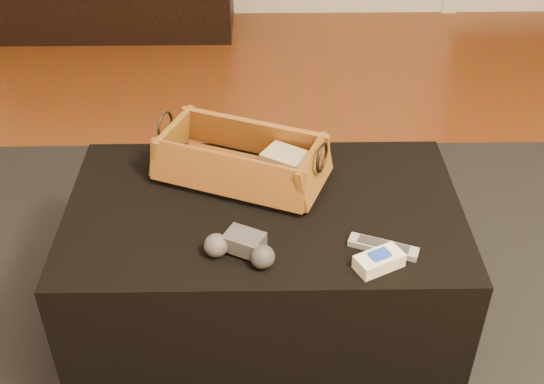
{
  "coord_description": "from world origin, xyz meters",
  "views": [
    {
      "loc": [
        -0.21,
        -1.0,
        1.48
      ],
      "look_at": [
        -0.19,
        0.34,
        0.49
      ],
      "focal_mm": 45.0,
      "sensor_mm": 36.0,
      "label": 1
    }
  ],
  "objects_px": {
    "ottoman": "(265,268)",
    "silver_remote": "(383,247)",
    "cream_gadget": "(379,261)",
    "tv_remote": "(231,170)",
    "wicker_basket": "(241,161)",
    "game_controller": "(241,247)"
  },
  "relations": [
    {
      "from": "silver_remote",
      "to": "cream_gadget",
      "type": "bearing_deg",
      "value": -107.96
    },
    {
      "from": "ottoman",
      "to": "silver_remote",
      "type": "distance_m",
      "value": 0.39
    },
    {
      "from": "wicker_basket",
      "to": "tv_remote",
      "type": "bearing_deg",
      "value": -165.07
    },
    {
      "from": "silver_remote",
      "to": "cream_gadget",
      "type": "distance_m",
      "value": 0.06
    },
    {
      "from": "wicker_basket",
      "to": "cream_gadget",
      "type": "distance_m",
      "value": 0.48
    },
    {
      "from": "game_controller",
      "to": "cream_gadget",
      "type": "relative_size",
      "value": 1.46
    },
    {
      "from": "silver_remote",
      "to": "game_controller",
      "type": "bearing_deg",
      "value": -176.64
    },
    {
      "from": "ottoman",
      "to": "tv_remote",
      "type": "bearing_deg",
      "value": 125.08
    },
    {
      "from": "ottoman",
      "to": "game_controller",
      "type": "height_order",
      "value": "game_controller"
    },
    {
      "from": "game_controller",
      "to": "cream_gadget",
      "type": "bearing_deg",
      "value": -7.28
    },
    {
      "from": "wicker_basket",
      "to": "cream_gadget",
      "type": "relative_size",
      "value": 4.02
    },
    {
      "from": "tv_remote",
      "to": "silver_remote",
      "type": "bearing_deg",
      "value": -22.75
    },
    {
      "from": "game_controller",
      "to": "tv_remote",
      "type": "bearing_deg",
      "value": 96.01
    },
    {
      "from": "tv_remote",
      "to": "wicker_basket",
      "type": "bearing_deg",
      "value": 30.87
    },
    {
      "from": "tv_remote",
      "to": "cream_gadget",
      "type": "xyz_separation_m",
      "value": [
        0.34,
        -0.35,
        -0.01
      ]
    },
    {
      "from": "game_controller",
      "to": "silver_remote",
      "type": "height_order",
      "value": "game_controller"
    },
    {
      "from": "tv_remote",
      "to": "wicker_basket",
      "type": "distance_m",
      "value": 0.04
    },
    {
      "from": "ottoman",
      "to": "game_controller",
      "type": "distance_m",
      "value": 0.31
    },
    {
      "from": "tv_remote",
      "to": "silver_remote",
      "type": "distance_m",
      "value": 0.46
    },
    {
      "from": "cream_gadget",
      "to": "silver_remote",
      "type": "bearing_deg",
      "value": 72.04
    },
    {
      "from": "ottoman",
      "to": "cream_gadget",
      "type": "relative_size",
      "value": 8.2
    },
    {
      "from": "ottoman",
      "to": "tv_remote",
      "type": "distance_m",
      "value": 0.28
    }
  ]
}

